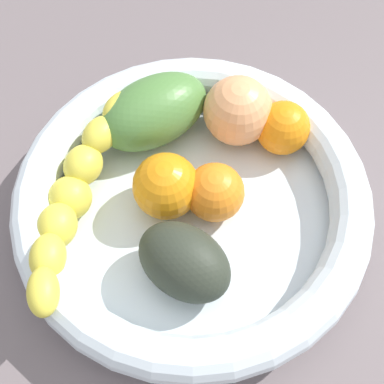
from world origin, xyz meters
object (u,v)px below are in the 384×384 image
at_px(orange_mid_left, 283,128).
at_px(orange_front, 215,192).
at_px(fruit_bowl, 192,202).
at_px(orange_mid_right, 166,186).
at_px(banana_draped_left, 75,194).
at_px(mango_green, 157,110).
at_px(peach_blush, 238,111).
at_px(avocado_dark, 184,262).

bearing_deg(orange_mid_left, orange_front, -65.88).
relative_size(fruit_bowl, orange_mid_right, 5.36).
relative_size(fruit_bowl, banana_draped_left, 1.69).
bearing_deg(mango_green, orange_front, 8.74).
bearing_deg(orange_mid_left, fruit_bowl, -73.02).
xyz_separation_m(orange_front, orange_mid_left, (-0.04, 0.09, -0.00)).
relative_size(banana_draped_left, orange_mid_left, 3.68).
distance_m(orange_mid_left, orange_mid_right, 0.13).
xyz_separation_m(banana_draped_left, peach_blush, (-0.03, 0.17, 0.00)).
height_order(orange_mid_left, peach_blush, peach_blush).
bearing_deg(fruit_bowl, peach_blush, 130.40).
bearing_deg(peach_blush, orange_mid_right, -62.23).
relative_size(orange_front, peach_blush, 0.80).
bearing_deg(fruit_bowl, orange_mid_right, -126.08).
bearing_deg(banana_draped_left, mango_green, 119.92).
bearing_deg(avocado_dark, fruit_bowl, 151.72).
bearing_deg(orange_mid_right, mango_green, 164.43).
relative_size(avocado_dark, peach_blush, 1.25).
bearing_deg(orange_mid_right, peach_blush, 117.77).
bearing_deg(mango_green, orange_mid_right, -15.57).
bearing_deg(banana_draped_left, fruit_bowl, 68.53).
xyz_separation_m(avocado_dark, peach_blush, (-0.12, 0.11, 0.01)).
xyz_separation_m(orange_mid_left, peach_blush, (-0.03, -0.03, 0.01)).
bearing_deg(mango_green, orange_mid_left, 59.25).
height_order(fruit_bowl, orange_mid_right, orange_mid_right).
relative_size(orange_front, avocado_dark, 0.64).
height_order(banana_draped_left, orange_mid_left, banana_draped_left).
relative_size(banana_draped_left, peach_blush, 2.85).
relative_size(banana_draped_left, orange_mid_right, 3.18).
bearing_deg(banana_draped_left, avocado_dark, 34.30).
xyz_separation_m(orange_mid_right, avocado_dark, (0.07, -0.01, -0.00)).
distance_m(fruit_bowl, avocado_dark, 0.07).
xyz_separation_m(banana_draped_left, orange_front, (0.05, 0.12, -0.00)).
xyz_separation_m(orange_mid_left, mango_green, (-0.06, -0.11, 0.01)).
relative_size(fruit_bowl, orange_front, 6.05).
bearing_deg(orange_front, banana_draped_left, -111.15).
height_order(fruit_bowl, mango_green, mango_green).
height_order(orange_front, orange_mid_right, orange_mid_right).
bearing_deg(orange_front, mango_green, -171.26).
bearing_deg(avocado_dark, mango_green, 167.28).
distance_m(orange_mid_right, mango_green, 0.09).
bearing_deg(avocado_dark, orange_mid_right, 170.59).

